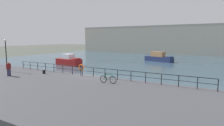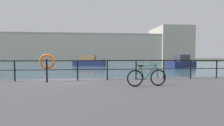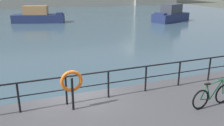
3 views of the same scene
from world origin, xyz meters
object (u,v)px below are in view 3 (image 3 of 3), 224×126
object	(u,v)px
moored_harbor_tender	(171,15)
parked_bicycle	(212,96)
moored_small_launch	(38,16)
life_ring_stand	(72,83)

from	to	relation	value
moored_harbor_tender	parked_bicycle	distance (m)	27.49
moored_harbor_tender	moored_small_launch	size ratio (longest dim) A/B	0.86
moored_harbor_tender	life_ring_stand	world-z (taller)	moored_harbor_tender
moored_small_launch	moored_harbor_tender	bearing A→B (deg)	-0.14
moored_small_launch	life_ring_stand	size ratio (longest dim) A/B	5.15
moored_small_launch	life_ring_stand	xyz separation A→B (m)	(-1.00, -27.60, 1.12)
moored_harbor_tender	life_ring_stand	xyz separation A→B (m)	(-18.76, -22.02, 1.06)
parked_bicycle	life_ring_stand	xyz separation A→B (m)	(-4.57, 1.53, 0.59)
parked_bicycle	life_ring_stand	world-z (taller)	life_ring_stand
life_ring_stand	parked_bicycle	bearing A→B (deg)	-18.45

